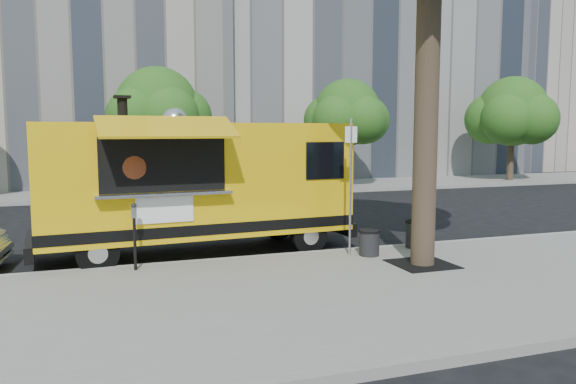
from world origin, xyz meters
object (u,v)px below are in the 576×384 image
Objects in this scene: far_tree_b at (157,108)px; trash_bin_left at (416,233)px; far_tree_d at (512,112)px; trash_bin_right at (369,242)px; parking_meter at (134,228)px; sign_post at (351,179)px; food_truck at (195,182)px; far_tree_c at (347,113)px.

far_tree_b is 15.05m from trash_bin_left.
far_tree_b is 8.73× the size of trash_bin_left.
far_tree_d is (19.00, -0.10, 0.06)m from far_tree_b.
far_tree_d is 8.96× the size of trash_bin_left.
far_tree_d is at bearing -0.30° from far_tree_b.
trash_bin_left reaches higher than trash_bin_right.
parking_meter is 6.41m from trash_bin_left.
far_tree_d is at bearing 40.70° from sign_post.
food_truck is at bearing 149.55° from trash_bin_right.
sign_post is 5.27× the size of trash_bin_right.
far_tree_c is 8.27× the size of trash_bin_left.
far_tree_b is 0.74× the size of food_truck.
trash_bin_left is at bearing -136.43° from far_tree_d.
far_tree_d is 1.88× the size of sign_post.
far_tree_b is at bearing 100.15° from sign_post.
far_tree_d is 23.15m from food_truck.
far_tree_c is 0.70× the size of food_truck.
parking_meter is 2.36m from food_truck.
far_tree_d is 0.76× the size of food_truck.
far_tree_d reaches higher than sign_post.
parking_meter is at bearing -128.66° from far_tree_c.
trash_bin_left is 1.11× the size of trash_bin_right.
far_tree_b reaches higher than parking_meter.
parking_meter is at bearing 175.90° from trash_bin_right.
parking_meter is at bearing -179.55° from trash_bin_left.
far_tree_d is 20.45m from trash_bin_left.
food_truck is (-3.05, 1.87, -0.15)m from sign_post.
food_truck reaches higher than sign_post.
far_tree_c is 1.74× the size of sign_post.
far_tree_d reaches higher than parking_meter.
far_tree_c reaches higher than parking_meter.
far_tree_c reaches higher than food_truck.
far_tree_c is 0.92× the size of far_tree_d.
sign_post is at bearing -35.47° from food_truck.
far_tree_c is at bearing -178.85° from far_tree_d.
far_tree_b is 12.57m from food_truck.
far_tree_b is 0.97× the size of far_tree_d.
trash_bin_right is at bearing -113.22° from far_tree_c.
trash_bin_left is at bearing 0.45° from parking_meter.
far_tree_c reaches higher than sign_post.
far_tree_b is 1.06× the size of far_tree_c.
trash_bin_left is (1.84, 0.25, -1.36)m from sign_post.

